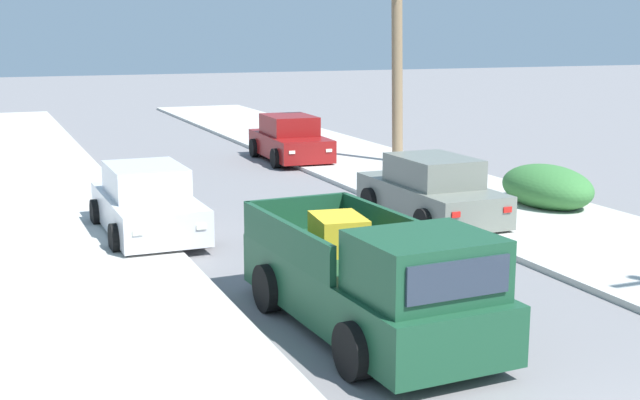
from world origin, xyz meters
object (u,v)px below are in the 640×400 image
at_px(car_left_near, 431,192).
at_px(car_left_mid, 147,204).
at_px(car_right_near, 290,140).
at_px(hedge_bush, 547,187).
at_px(pickup_truck, 372,282).

relative_size(car_left_near, car_left_mid, 1.00).
bearing_deg(car_right_near, car_left_mid, -126.29).
distance_m(car_left_near, car_left_mid, 6.40).
bearing_deg(hedge_bush, car_left_mid, 174.65).
relative_size(pickup_truck, car_left_near, 1.24).
height_order(car_left_near, car_right_near, same).
relative_size(car_right_near, car_left_mid, 1.01).
xyz_separation_m(car_left_mid, hedge_bush, (9.68, -0.91, -0.16)).
height_order(pickup_truck, hedge_bush, pickup_truck).
distance_m(car_left_near, car_right_near, 9.97).
bearing_deg(pickup_truck, car_right_near, 73.85).
bearing_deg(hedge_bush, pickup_truck, -141.01).
bearing_deg(car_left_near, pickup_truck, -125.93).
distance_m(pickup_truck, car_right_near, 16.79).
distance_m(car_left_near, hedge_bush, 3.38).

